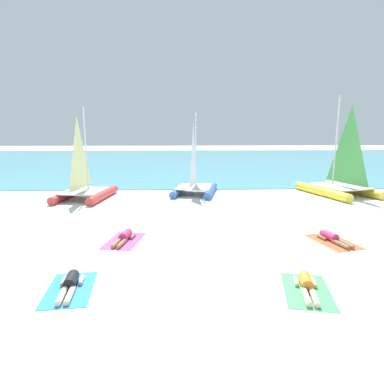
% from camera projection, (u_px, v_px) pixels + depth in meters
% --- Properties ---
extents(ground_plane, '(120.00, 120.00, 0.00)m').
position_uv_depth(ground_plane, '(190.00, 199.00, 18.95)').
color(ground_plane, white).
extents(ocean_water, '(120.00, 40.00, 0.05)m').
position_uv_depth(ocean_water, '(185.00, 161.00, 41.29)').
color(ocean_water, '#4C9EB7').
rests_on(ocean_water, ground).
extents(sailboat_blue, '(3.07, 4.13, 4.88)m').
position_uv_depth(sailboat_blue, '(194.00, 182.00, 20.22)').
color(sailboat_blue, blue).
rests_on(sailboat_blue, ground).
extents(sailboat_red, '(3.02, 4.23, 5.12)m').
position_uv_depth(sailboat_red, '(84.00, 186.00, 18.76)').
color(sailboat_red, '#CC3838').
rests_on(sailboat_red, ground).
extents(sailboat_yellow, '(4.01, 5.10, 5.83)m').
position_uv_depth(sailboat_yellow, '(340.00, 181.00, 19.92)').
color(sailboat_yellow, yellow).
rests_on(sailboat_yellow, ground).
extents(towel_leftmost, '(1.31, 2.01, 0.01)m').
position_uv_depth(towel_leftmost, '(70.00, 289.00, 8.26)').
color(towel_leftmost, '#338CD8').
rests_on(towel_leftmost, ground).
extents(sunbather_leftmost, '(0.59, 1.57, 0.30)m').
position_uv_depth(sunbather_leftmost, '(70.00, 283.00, 8.30)').
color(sunbather_leftmost, black).
rests_on(sunbather_leftmost, towel_leftmost).
extents(towel_center_left, '(1.41, 2.06, 0.01)m').
position_uv_depth(towel_center_left, '(124.00, 241.00, 11.82)').
color(towel_center_left, '#D84C99').
rests_on(towel_center_left, ground).
extents(sunbather_center_left, '(0.66, 1.57, 0.30)m').
position_uv_depth(sunbather_center_left, '(124.00, 237.00, 11.86)').
color(sunbather_center_left, '#D83372').
rests_on(sunbather_center_left, towel_center_left).
extents(towel_center_right, '(1.46, 2.08, 0.01)m').
position_uv_depth(towel_center_right, '(307.00, 291.00, 8.18)').
color(towel_center_right, '#4CB266').
rests_on(towel_center_right, ground).
extents(sunbather_center_right, '(0.70, 1.56, 0.30)m').
position_uv_depth(sunbather_center_right, '(307.00, 285.00, 8.23)').
color(sunbather_center_right, orange).
rests_on(sunbather_center_right, towel_center_right).
extents(towel_rightmost, '(1.54, 2.11, 0.01)m').
position_uv_depth(towel_rightmost, '(333.00, 242.00, 11.73)').
color(towel_rightmost, '#EA5933').
rests_on(towel_rightmost, ground).
extents(sunbather_rightmost, '(0.77, 1.55, 0.30)m').
position_uv_depth(sunbather_rightmost, '(332.00, 238.00, 11.77)').
color(sunbather_rightmost, '#D83372').
rests_on(sunbather_rightmost, towel_rightmost).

